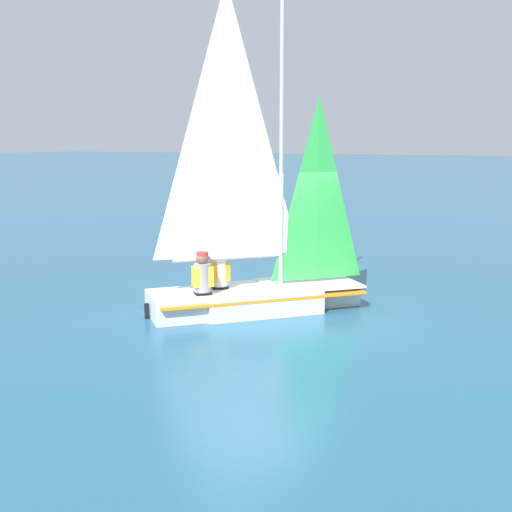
# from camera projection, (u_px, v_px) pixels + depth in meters

# --- Properties ---
(ground_plane) EXTENTS (260.00, 260.00, 0.00)m
(ground_plane) POSITION_uv_depth(u_px,v_px,m) (256.00, 309.00, 11.85)
(ground_plane) COLOR #235675
(sailboat_main) EXTENTS (3.74, 3.62, 5.86)m
(sailboat_main) POSITION_uv_depth(u_px,v_px,m) (254.00, 262.00, 11.68)
(sailboat_main) COLOR silver
(sailboat_main) RESTS_ON ground_plane
(sailor_helm) EXTENTS (0.43, 0.42, 1.16)m
(sailor_helm) POSITION_uv_depth(u_px,v_px,m) (220.00, 276.00, 11.72)
(sailor_helm) COLOR black
(sailor_helm) RESTS_ON ground_plane
(sailor_crew) EXTENTS (0.43, 0.42, 1.16)m
(sailor_crew) POSITION_uv_depth(u_px,v_px,m) (203.00, 282.00, 11.26)
(sailor_crew) COLOR black
(sailor_crew) RESTS_ON ground_plane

